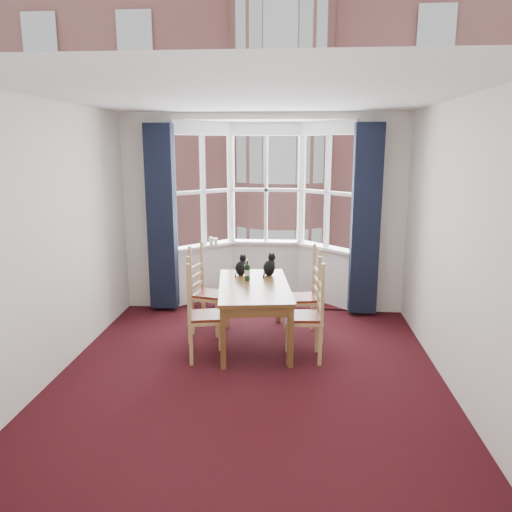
# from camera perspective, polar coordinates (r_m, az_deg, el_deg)

# --- Properties ---
(floor) EXTENTS (4.50, 4.50, 0.00)m
(floor) POSITION_cam_1_polar(r_m,az_deg,el_deg) (5.35, -0.80, -13.52)
(floor) COLOR black
(floor) RESTS_ON ground
(ceiling) EXTENTS (4.50, 4.50, 0.00)m
(ceiling) POSITION_cam_1_polar(r_m,az_deg,el_deg) (4.83, -0.90, 17.88)
(ceiling) COLOR white
(ceiling) RESTS_ON floor
(wall_left) EXTENTS (0.00, 4.50, 4.50)m
(wall_left) POSITION_cam_1_polar(r_m,az_deg,el_deg) (5.46, -22.26, 1.56)
(wall_left) COLOR silver
(wall_left) RESTS_ON floor
(wall_right) EXTENTS (0.00, 4.50, 4.50)m
(wall_right) POSITION_cam_1_polar(r_m,az_deg,el_deg) (5.13, 22.03, 0.93)
(wall_right) COLOR silver
(wall_right) RESTS_ON floor
(wall_near) EXTENTS (4.00, 0.00, 4.00)m
(wall_near) POSITION_cam_1_polar(r_m,az_deg,el_deg) (2.74, -5.14, -7.70)
(wall_near) COLOR silver
(wall_near) RESTS_ON floor
(wall_back_pier_left) EXTENTS (0.70, 0.12, 2.80)m
(wall_back_pier_left) POSITION_cam_1_polar(r_m,az_deg,el_deg) (7.40, -12.10, 4.86)
(wall_back_pier_left) COLOR silver
(wall_back_pier_left) RESTS_ON floor
(wall_back_pier_right) EXTENTS (0.70, 0.12, 2.80)m
(wall_back_pier_right) POSITION_cam_1_polar(r_m,az_deg,el_deg) (7.21, 14.06, 4.56)
(wall_back_pier_right) COLOR silver
(wall_back_pier_right) RESTS_ON floor
(bay_window) EXTENTS (2.76, 0.94, 2.80)m
(bay_window) POSITION_cam_1_polar(r_m,az_deg,el_deg) (7.61, 1.04, 5.33)
(bay_window) COLOR white
(bay_window) RESTS_ON floor
(curtain_left) EXTENTS (0.38, 0.22, 2.60)m
(curtain_left) POSITION_cam_1_polar(r_m,az_deg,el_deg) (7.18, -10.72, 4.28)
(curtain_left) COLOR black
(curtain_left) RESTS_ON floor
(curtain_right) EXTENTS (0.38, 0.22, 2.60)m
(curtain_right) POSITION_cam_1_polar(r_m,az_deg,el_deg) (7.00, 12.41, 4.00)
(curtain_right) COLOR black
(curtain_right) RESTS_ON floor
(dining_table) EXTENTS (1.01, 1.63, 0.73)m
(dining_table) POSITION_cam_1_polar(r_m,az_deg,el_deg) (5.97, -0.24, -4.05)
(dining_table) COLOR brown
(dining_table) RESTS_ON floor
(chair_left_near) EXTENTS (0.48, 0.49, 0.92)m
(chair_left_near) POSITION_cam_1_polar(r_m,az_deg,el_deg) (5.62, -6.71, -7.07)
(chair_left_near) COLOR tan
(chair_left_near) RESTS_ON floor
(chair_left_far) EXTENTS (0.48, 0.50, 0.92)m
(chair_left_far) POSITION_cam_1_polar(r_m,az_deg,el_deg) (6.46, -6.03, -4.46)
(chair_left_far) COLOR tan
(chair_left_far) RESTS_ON floor
(chair_right_near) EXTENTS (0.42, 0.44, 0.92)m
(chair_right_near) POSITION_cam_1_polar(r_m,az_deg,el_deg) (5.61, 6.41, -7.10)
(chair_right_near) COLOR tan
(chair_right_near) RESTS_ON floor
(chair_right_far) EXTENTS (0.46, 0.47, 0.92)m
(chair_right_far) POSITION_cam_1_polar(r_m,az_deg,el_deg) (6.28, 6.07, -4.95)
(chair_right_far) COLOR tan
(chair_right_far) RESTS_ON floor
(cat_left) EXTENTS (0.19, 0.23, 0.27)m
(cat_left) POSITION_cam_1_polar(r_m,az_deg,el_deg) (6.38, -1.71, -1.27)
(cat_left) COLOR black
(cat_left) RESTS_ON dining_table
(cat_right) EXTENTS (0.22, 0.25, 0.29)m
(cat_right) POSITION_cam_1_polar(r_m,az_deg,el_deg) (6.36, 1.55, -1.22)
(cat_right) COLOR black
(cat_right) RESTS_ON dining_table
(wine_bottle) EXTENTS (0.07, 0.07, 0.26)m
(wine_bottle) POSITION_cam_1_polar(r_m,az_deg,el_deg) (6.11, -1.00, -1.77)
(wine_bottle) COLOR black
(wine_bottle) RESTS_ON dining_table
(candle_tall) EXTENTS (0.06, 0.06, 0.12)m
(candle_tall) POSITION_cam_1_polar(r_m,az_deg,el_deg) (7.63, -5.15, 1.72)
(candle_tall) COLOR white
(candle_tall) RESTS_ON bay_window
(candle_short) EXTENTS (0.06, 0.06, 0.10)m
(candle_short) POSITION_cam_1_polar(r_m,az_deg,el_deg) (7.65, -4.62, 1.68)
(candle_short) COLOR white
(candle_short) RESTS_ON bay_window
(street) EXTENTS (80.00, 80.00, 0.00)m
(street) POSITION_cam_1_polar(r_m,az_deg,el_deg) (37.97, 3.60, -0.27)
(street) COLOR #333335
(street) RESTS_ON ground
(tenement_building) EXTENTS (18.40, 7.80, 15.20)m
(tenement_building) POSITION_cam_1_polar(r_m,az_deg,el_deg) (18.82, 3.08, 10.16)
(tenement_building) COLOR #A25B53
(tenement_building) RESTS_ON street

